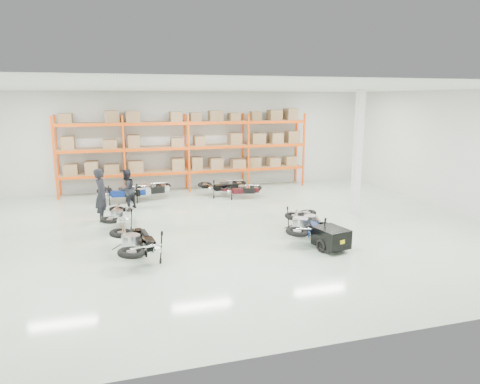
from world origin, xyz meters
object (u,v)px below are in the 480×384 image
object	(u,v)px
moto_blue_centre	(304,221)
person_left	(102,195)
trailer	(331,238)
moto_touring_right	(307,217)
moto_black_far_left	(135,237)
moto_back_c	(223,183)
moto_back_b	(146,186)
moto_back_d	(241,187)
moto_silver_left	(120,212)
moto_back_a	(123,189)
person_back	(127,189)

from	to	relation	value
moto_blue_centre	person_left	world-z (taller)	person_left
trailer	moto_touring_right	bearing A→B (deg)	76.97
moto_blue_centre	moto_black_far_left	xyz separation A→B (m)	(-4.95, -0.28, 0.02)
moto_back_c	person_left	distance (m)	5.69
moto_back_b	moto_back_d	world-z (taller)	moto_back_b
moto_silver_left	person_left	distance (m)	1.09
moto_silver_left	moto_back_d	distance (m)	5.81
trailer	moto_back_d	size ratio (longest dim) A/B	1.00
trailer	person_left	size ratio (longest dim) A/B	0.85
moto_black_far_left	moto_back_a	world-z (taller)	moto_black_far_left
moto_touring_right	moto_back_d	distance (m)	5.36
moto_back_b	person_left	distance (m)	3.32
trailer	moto_back_a	distance (m)	9.30
moto_back_a	moto_back_c	world-z (taller)	moto_back_a
person_back	trailer	bearing A→B (deg)	85.86
trailer	moto_back_b	distance (m)	8.95
moto_back_c	moto_back_d	distance (m)	0.92
moto_silver_left	moto_back_b	xyz separation A→B (m)	(1.13, 3.66, 0.09)
moto_blue_centre	moto_back_c	distance (m)	6.57
moto_back_a	moto_back_c	size ratio (longest dim) A/B	1.01
moto_blue_centre	moto_touring_right	size ratio (longest dim) A/B	1.09
moto_silver_left	moto_back_d	bearing A→B (deg)	-140.18
moto_back_b	moto_back_c	bearing A→B (deg)	-102.87
moto_blue_centre	moto_black_far_left	size ratio (longest dim) A/B	0.98
moto_black_far_left	trailer	bearing A→B (deg)	164.31
moto_black_far_left	moto_blue_centre	bearing A→B (deg)	176.14
moto_black_far_left	trailer	size ratio (longest dim) A/B	1.27
moto_back_c	moto_back_d	bearing A→B (deg)	-134.99
moto_black_far_left	moto_back_b	xyz separation A→B (m)	(0.75, 6.91, -0.03)
moto_back_a	person_back	world-z (taller)	person_back
moto_back_b	moto_blue_centre	bearing A→B (deg)	-158.46
moto_back_a	moto_back_c	xyz separation A→B (m)	(4.23, 0.08, -0.00)
moto_back_c	person_back	xyz separation A→B (m)	(-4.12, -1.27, 0.21)
moto_back_c	person_back	world-z (taller)	person_back
moto_back_b	person_back	xyz separation A→B (m)	(-0.83, -1.39, 0.19)
person_left	trailer	bearing A→B (deg)	-121.32
moto_blue_centre	person_back	xyz separation A→B (m)	(-5.03, 5.24, 0.18)
trailer	moto_back_c	xyz separation A→B (m)	(-1.25, 7.59, 0.20)
moto_touring_right	moto_back_a	bearing A→B (deg)	141.36
trailer	moto_back_d	bearing A→B (deg)	82.11
person_back	moto_blue_centre	bearing A→B (deg)	89.31
moto_back_d	moto_back_a	bearing A→B (deg)	95.36
moto_back_b	person_left	xyz separation A→B (m)	(-1.69, -2.83, 0.34)
person_back	moto_touring_right	bearing A→B (deg)	94.19
moto_touring_right	moto_back_c	distance (m)	6.12
moto_back_c	trailer	bearing A→B (deg)	-168.76
moto_black_far_left	moto_back_c	xyz separation A→B (m)	(4.04, 6.79, -0.04)
moto_blue_centre	moto_back_a	world-z (taller)	moto_blue_centre
moto_back_c	person_left	world-z (taller)	person_left
person_left	person_back	bearing A→B (deg)	-24.25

